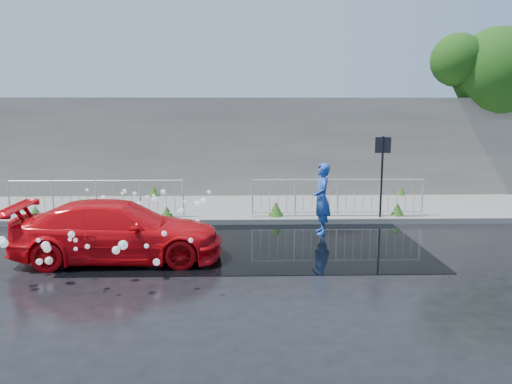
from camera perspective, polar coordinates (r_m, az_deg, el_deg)
ground at (r=11.41m, az=-2.62°, el=-7.14°), size 90.00×90.00×0.00m
pavement at (r=16.25m, az=-2.30°, el=-1.83°), size 30.00×4.00×0.15m
curb at (r=14.29m, az=-2.40°, el=-3.39°), size 30.00×0.25×0.16m
retaining_wall at (r=18.18m, az=-2.24°, el=5.19°), size 30.00×0.60×3.50m
puddle at (r=12.37m, az=-0.21°, el=-5.78°), size 8.00×5.00×0.01m
sign_post at (r=14.66m, az=14.23°, el=3.17°), size 0.45×0.06×2.50m
tree at (r=20.71m, az=26.50°, el=12.76°), size 5.20×3.19×6.44m
railing_left at (r=15.11m, az=-17.75°, el=-0.60°), size 5.05×0.05×1.10m
railing_right at (r=14.77m, az=9.32°, el=-0.49°), size 5.05×0.05×1.10m
weeds at (r=15.64m, az=-2.92°, el=-1.34°), size 12.17×3.93×0.41m
water_spray at (r=12.07m, az=-14.84°, el=-3.08°), size 3.69×5.65×1.02m
red_car at (r=11.25m, az=-15.41°, el=-4.31°), size 4.51×1.92×1.30m
person at (r=13.17m, az=7.54°, el=-0.78°), size 0.45×0.68×1.87m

